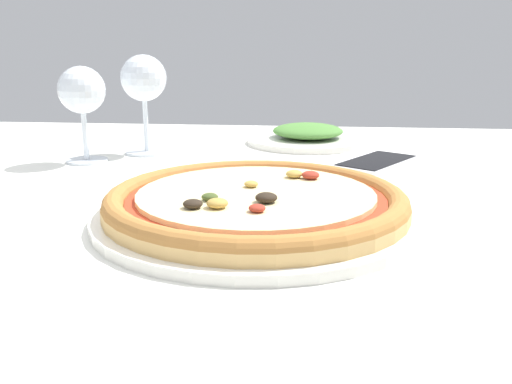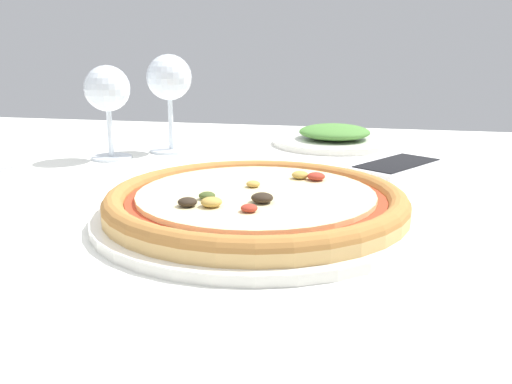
{
  "view_description": "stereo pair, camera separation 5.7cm",
  "coord_description": "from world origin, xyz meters",
  "views": [
    {
      "loc": [
        0.19,
        -0.67,
        0.94
      ],
      "look_at": [
        0.14,
        -0.12,
        0.79
      ],
      "focal_mm": 40.0,
      "sensor_mm": 36.0,
      "label": 1
    },
    {
      "loc": [
        0.25,
        -0.66,
        0.94
      ],
      "look_at": [
        0.14,
        -0.12,
        0.79
      ],
      "focal_mm": 40.0,
      "sensor_mm": 36.0,
      "label": 2
    }
  ],
  "objects": [
    {
      "name": "side_plate",
      "position": [
        0.18,
        0.33,
        0.77
      ],
      "size": [
        0.21,
        0.21,
        0.03
      ],
      "color": "white",
      "rests_on": "dining_table"
    },
    {
      "name": "cell_phone",
      "position": [
        0.29,
        0.14,
        0.76
      ],
      "size": [
        0.14,
        0.16,
        0.01
      ],
      "color": "white",
      "rests_on": "dining_table"
    },
    {
      "name": "dining_table",
      "position": [
        0.0,
        0.0,
        0.68
      ],
      "size": [
        1.47,
        1.07,
        0.76
      ],
      "color": "brown",
      "rests_on": "ground_plane"
    },
    {
      "name": "pizza_plate",
      "position": [
        0.14,
        -0.12,
        0.78
      ],
      "size": [
        0.33,
        0.33,
        0.04
      ],
      "color": "white",
      "rests_on": "dining_table"
    },
    {
      "name": "wine_glass_far_left",
      "position": [
        -0.14,
        0.14,
        0.86
      ],
      "size": [
        0.07,
        0.07,
        0.14
      ],
      "color": "silver",
      "rests_on": "dining_table"
    },
    {
      "name": "wine_glass_far_right",
      "position": [
        -0.07,
        0.21,
        0.87
      ],
      "size": [
        0.07,
        0.07,
        0.16
      ],
      "color": "silver",
      "rests_on": "dining_table"
    }
  ]
}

